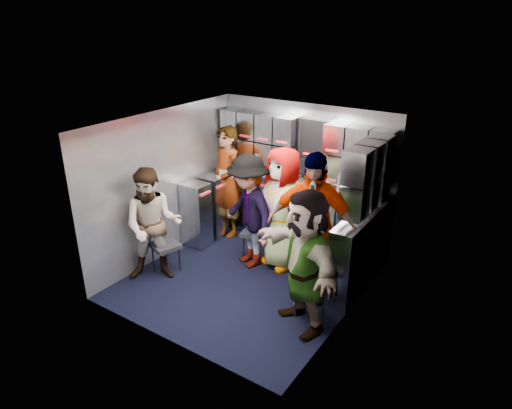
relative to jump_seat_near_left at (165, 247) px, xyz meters
The scene contains 29 objects.
floor 1.19m from the jump_seat_near_left, 23.82° to the left, with size 3.00×3.00×0.00m, color black.
wall_back 2.32m from the jump_seat_near_left, 62.09° to the left, with size 2.80×0.04×2.10m, color gray.
wall_left 0.89m from the jump_seat_near_left, 128.37° to the left, with size 0.04×3.00×2.10m, color gray.
wall_right 2.57m from the jump_seat_near_left, 10.64° to the left, with size 0.04×3.00×2.10m, color gray.
ceiling 2.06m from the jump_seat_near_left, 23.82° to the left, with size 2.80×3.00×0.02m, color silver.
cart_bank_back 2.04m from the jump_seat_near_left, 59.31° to the left, with size 2.68×0.38×0.99m, color gray.
cart_bank_left 1.04m from the jump_seat_near_left, 98.53° to the left, with size 0.38×0.76×0.99m, color gray.
counter 2.13m from the jump_seat_near_left, 59.31° to the left, with size 2.68×0.42×0.03m, color #B9BBC0.
locker_bank_back 2.36m from the jump_seat_near_left, 60.16° to the left, with size 2.68×0.28×0.82m, color gray.
locker_bank_right 2.80m from the jump_seat_near_left, 26.85° to the left, with size 0.28×1.00×0.82m, color gray.
right_cabinet 2.52m from the jump_seat_near_left, 24.82° to the left, with size 0.28×1.20×1.00m, color gray.
coffee_niche 2.48m from the jump_seat_near_left, 56.91° to the left, with size 0.46×0.16×0.84m, color black, non-canonical shape.
red_latch_strip 1.93m from the jump_seat_near_left, 56.17° to the left, with size 2.60×0.02×0.03m, color maroon.
jump_seat_near_left is the anchor object (origin of this frame).
jump_seat_mid_left 1.27m from the jump_seat_near_left, 50.11° to the left, with size 0.42×0.41×0.43m.
jump_seat_center 1.71m from the jump_seat_near_left, 44.88° to the left, with size 0.38×0.36×0.43m.
jump_seat_mid_right 2.02m from the jump_seat_near_left, 21.93° to the left, with size 0.41×0.39×0.44m.
jump_seat_near_right 2.10m from the jump_seat_near_left, ahead, with size 0.41×0.40×0.41m.
attendant_standing 1.49m from the jump_seat_near_left, 90.52° to the left, with size 0.63×0.42×1.74m, color black.
attendant_arc_a 0.43m from the jump_seat_near_left, 90.00° to the right, with size 0.74×0.58×1.53m, color black.
attendant_arc_b 1.21m from the jump_seat_near_left, 44.29° to the left, with size 1.03×0.59×1.59m, color black.
attendant_arc_c 1.66m from the jump_seat_near_left, 40.27° to the left, with size 0.83×0.54×1.70m, color black.
attendant_arc_d 2.04m from the jump_seat_near_left, 17.04° to the left, with size 1.09×0.46×1.87m, color black.
attendant_arc_e 2.13m from the jump_seat_near_left, ahead, with size 1.52×0.48×1.64m, color black.
bottle_left 2.06m from the jump_seat_near_left, 63.02° to the left, with size 0.06×0.06×0.23m, color white.
bottle_mid 2.05m from the jump_seat_near_left, 62.96° to the left, with size 0.07×0.07×0.22m, color white.
bottle_right 2.54m from the jump_seat_near_left, 44.67° to the left, with size 0.07×0.07×0.23m, color white.
cup_left 1.95m from the jump_seat_near_left, 68.23° to the left, with size 0.08×0.08×0.11m, color beige.
cup_right 2.39m from the jump_seat_near_left, 47.64° to the left, with size 0.08×0.08×0.09m, color beige.
Camera 1 is at (2.97, -4.29, 3.30)m, focal length 32.00 mm.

